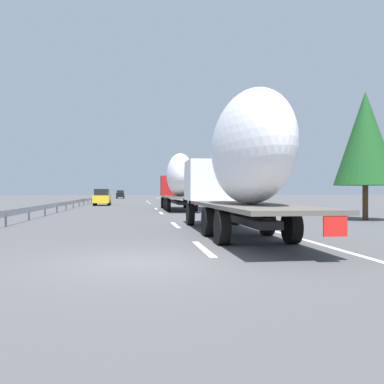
# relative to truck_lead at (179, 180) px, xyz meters

# --- Properties ---
(ground_plane) EXTENTS (260.00, 260.00, 0.00)m
(ground_plane) POSITION_rel_truck_lead_xyz_m (14.29, 3.60, -2.62)
(ground_plane) COLOR #4C4C4F
(lane_stripe_0) EXTENTS (3.20, 0.20, 0.01)m
(lane_stripe_0) POSITION_rel_truck_lead_xyz_m (-23.71, 1.80, -2.61)
(lane_stripe_0) COLOR white
(lane_stripe_0) RESTS_ON ground_plane
(lane_stripe_1) EXTENTS (3.20, 0.20, 0.01)m
(lane_stripe_1) POSITION_rel_truck_lead_xyz_m (-15.59, 1.80, -2.61)
(lane_stripe_1) COLOR white
(lane_stripe_1) RESTS_ON ground_plane
(lane_stripe_2) EXTENTS (3.20, 0.20, 0.01)m
(lane_stripe_2) POSITION_rel_truck_lead_xyz_m (-4.63, 1.80, -2.61)
(lane_stripe_2) COLOR white
(lane_stripe_2) RESTS_ON ground_plane
(lane_stripe_3) EXTENTS (3.20, 0.20, 0.01)m
(lane_stripe_3) POSITION_rel_truck_lead_xyz_m (2.98, 1.80, -2.61)
(lane_stripe_3) COLOR white
(lane_stripe_3) RESTS_ON ground_plane
(lane_stripe_4) EXTENTS (3.20, 0.20, 0.01)m
(lane_stripe_4) POSITION_rel_truck_lead_xyz_m (19.97, 1.80, -2.61)
(lane_stripe_4) COLOR white
(lane_stripe_4) RESTS_ON ground_plane
(lane_stripe_5) EXTENTS (3.20, 0.20, 0.01)m
(lane_stripe_5) POSITION_rel_truck_lead_xyz_m (28.24, 1.80, -2.61)
(lane_stripe_5) COLOR white
(lane_stripe_5) RESTS_ON ground_plane
(lane_stripe_6) EXTENTS (3.20, 0.20, 0.01)m
(lane_stripe_6) POSITION_rel_truck_lead_xyz_m (32.69, 1.80, -2.61)
(lane_stripe_6) COLOR white
(lane_stripe_6) RESTS_ON ground_plane
(edge_line_right) EXTENTS (110.00, 0.20, 0.01)m
(edge_line_right) POSITION_rel_truck_lead_xyz_m (19.29, -1.90, -2.61)
(edge_line_right) COLOR white
(edge_line_right) RESTS_ON ground_plane
(truck_lead) EXTENTS (12.14, 2.55, 4.79)m
(truck_lead) POSITION_rel_truck_lead_xyz_m (0.00, 0.00, 0.00)
(truck_lead) COLOR #B21919
(truck_lead) RESTS_ON ground_plane
(truck_trailing) EXTENTS (13.33, 2.55, 4.89)m
(truck_trailing) POSITION_rel_truck_lead_xyz_m (-20.88, 0.00, 0.06)
(truck_trailing) COLOR silver
(truck_trailing) RESTS_ON ground_plane
(car_black_suv) EXTENTS (4.69, 1.77, 1.85)m
(car_black_suv) POSITION_rel_truck_lead_xyz_m (58.83, 7.09, -1.68)
(car_black_suv) COLOR black
(car_black_suv) RESTS_ON ground_plane
(car_yellow_coupe) EXTENTS (4.04, 1.81, 1.89)m
(car_yellow_coupe) POSITION_rel_truck_lead_xyz_m (12.48, 7.48, -1.67)
(car_yellow_coupe) COLOR gold
(car_yellow_coupe) RESTS_ON ground_plane
(road_sign) EXTENTS (0.10, 0.90, 2.91)m
(road_sign) POSITION_rel_truck_lead_xyz_m (24.98, -3.10, -0.59)
(road_sign) COLOR gray
(road_sign) RESTS_ON ground_plane
(tree_0) EXTENTS (2.76, 2.76, 7.24)m
(tree_0) POSITION_rel_truck_lead_xyz_m (57.12, -8.67, 1.95)
(tree_0) COLOR #472D19
(tree_0) RESTS_ON ground_plane
(tree_1) EXTENTS (3.45, 3.45, 7.26)m
(tree_1) POSITION_rel_truck_lead_xyz_m (-13.75, -9.11, 1.98)
(tree_1) COLOR #472D19
(tree_1) RESTS_ON ground_plane
(tree_2) EXTENTS (3.23, 3.23, 6.35)m
(tree_2) POSITION_rel_truck_lead_xyz_m (41.01, -9.03, 1.29)
(tree_2) COLOR #472D19
(tree_2) RESTS_ON ground_plane
(tree_3) EXTENTS (3.13, 3.13, 5.69)m
(tree_3) POSITION_rel_truck_lead_xyz_m (50.55, -8.31, 0.92)
(tree_3) COLOR #472D19
(tree_3) RESTS_ON ground_plane
(guardrail_median) EXTENTS (94.00, 0.10, 0.76)m
(guardrail_median) POSITION_rel_truck_lead_xyz_m (17.29, 9.60, -2.04)
(guardrail_median) COLOR #9EA0A5
(guardrail_median) RESTS_ON ground_plane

